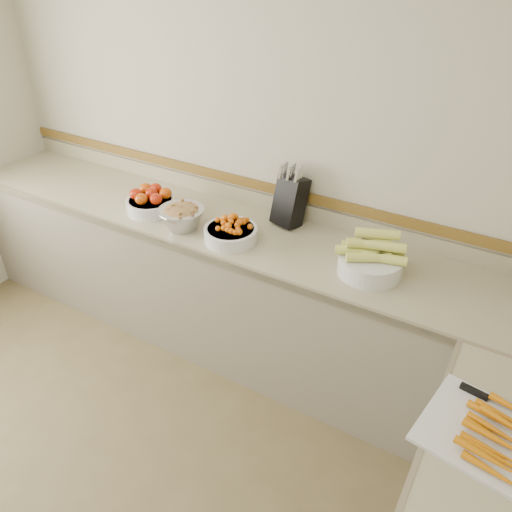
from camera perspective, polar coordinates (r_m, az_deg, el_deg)
The scene contains 8 objects.
back_wall at distance 3.03m, azimuth 0.57°, elevation 12.44°, with size 4.00×4.00×0.00m, color #B3AD94.
counter_back at distance 3.19m, azimuth -2.43°, elevation -3.75°, with size 4.00×0.65×1.08m.
knife_block at distance 2.93m, azimuth 3.92°, elevation 6.44°, with size 0.20×0.22×0.38m.
tomato_bowl at distance 3.18m, azimuth -11.95°, elevation 6.11°, with size 0.30×0.30×0.15m.
cherry_tomato_bowl at distance 2.80m, azimuth -2.91°, elevation 2.80°, with size 0.30×0.30×0.17m.
corn_bowl at distance 2.58m, azimuth 13.00°, elevation -0.42°, with size 0.36×0.33×0.24m.
rhubarb_bowl at distance 2.94m, azimuth -8.48°, elevation 4.52°, with size 0.27×0.27×0.15m.
cutting_board at distance 1.98m, azimuth 25.81°, elevation -18.21°, with size 0.54×0.45×0.07m.
Camera 1 is at (1.42, -0.46, 2.36)m, focal length 35.00 mm.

